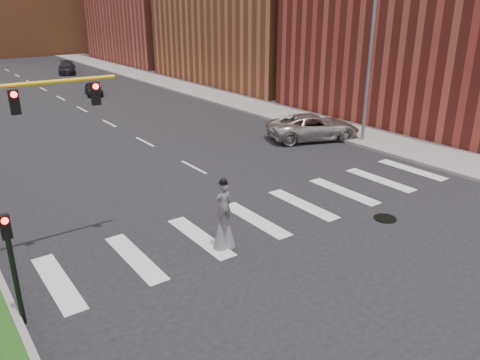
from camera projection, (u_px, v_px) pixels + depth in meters
ground_plane at (296, 220)px, 18.64m from camera, size 160.00×160.00×0.00m
sidewalk_right at (216, 94)px, 44.43m from camera, size 5.00×90.00×0.18m
manhole at (385, 218)px, 18.76m from camera, size 0.90×0.90×0.04m
streetlight at (369, 62)px, 27.44m from camera, size 2.05×0.20×9.00m
secondary_signal at (12, 260)px, 11.93m from camera, size 0.25×0.21×3.23m
stilt_performer at (224, 222)px, 16.24m from camera, size 0.84×0.55×2.62m
suv_crossing at (314, 127)px, 29.59m from camera, size 6.37×4.61×1.61m
car_near at (94, 89)px, 44.17m from camera, size 2.15×3.75×1.20m
car_far at (67, 68)px, 57.87m from camera, size 3.37×5.29×1.43m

